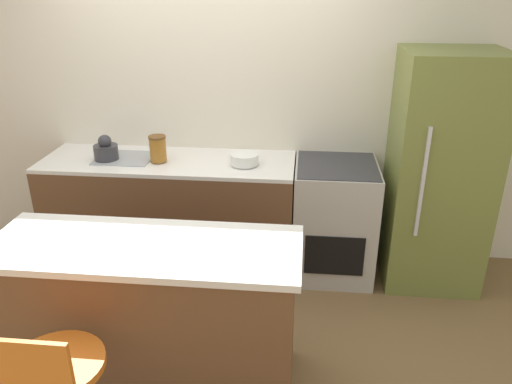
{
  "coord_description": "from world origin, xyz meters",
  "views": [
    {
      "loc": [
        0.77,
        -3.28,
        2.27
      ],
      "look_at": [
        0.47,
        -0.32,
        0.97
      ],
      "focal_mm": 35.0,
      "sensor_mm": 36.0,
      "label": 1
    }
  ],
  "objects_px": {
    "oven_range": "(334,219)",
    "refrigerator": "(439,173)",
    "kettle": "(106,150)",
    "mixing_bowl": "(244,159)"
  },
  "relations": [
    {
      "from": "refrigerator",
      "to": "mixing_bowl",
      "type": "distance_m",
      "value": 1.47
    },
    {
      "from": "kettle",
      "to": "mixing_bowl",
      "type": "relative_size",
      "value": 0.92
    },
    {
      "from": "oven_range",
      "to": "kettle",
      "type": "relative_size",
      "value": 4.7
    },
    {
      "from": "mixing_bowl",
      "to": "oven_range",
      "type": "bearing_deg",
      "value": 3.88
    },
    {
      "from": "refrigerator",
      "to": "mixing_bowl",
      "type": "height_order",
      "value": "refrigerator"
    },
    {
      "from": "oven_range",
      "to": "refrigerator",
      "type": "relative_size",
      "value": 0.52
    },
    {
      "from": "refrigerator",
      "to": "kettle",
      "type": "xyz_separation_m",
      "value": [
        -2.57,
        -0.05,
        0.11
      ]
    },
    {
      "from": "kettle",
      "to": "refrigerator",
      "type": "bearing_deg",
      "value": 1.02
    },
    {
      "from": "oven_range",
      "to": "kettle",
      "type": "distance_m",
      "value": 1.89
    },
    {
      "from": "refrigerator",
      "to": "kettle",
      "type": "bearing_deg",
      "value": -178.98
    }
  ]
}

